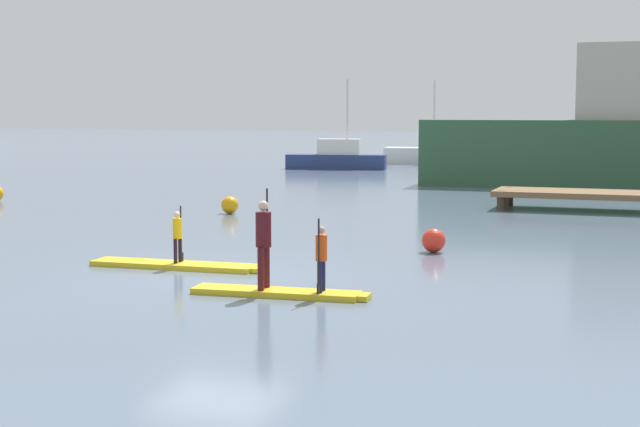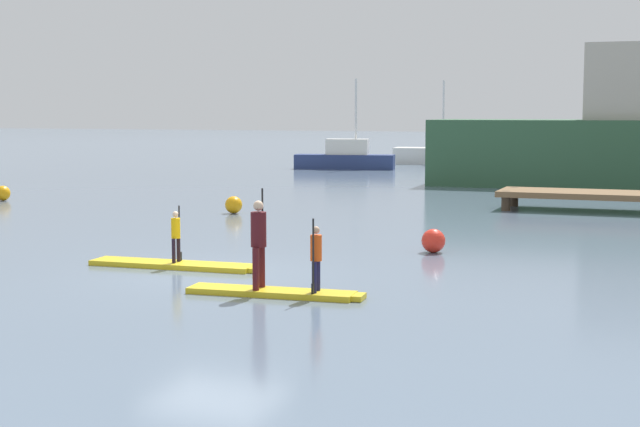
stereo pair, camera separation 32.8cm
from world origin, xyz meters
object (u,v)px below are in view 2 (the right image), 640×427
(mooring_buoy_near, at_px, (3,193))
(mooring_buoy_mid, at_px, (234,205))
(paddleboard_far, at_px, (275,293))
(fishing_boat_green_midground, at_px, (445,152))
(paddleboard_near, at_px, (176,265))
(paddler_child_front, at_px, (316,255))
(mooring_buoy_far, at_px, (433,241))
(paddler_child_solo, at_px, (176,234))
(paddler_adult, at_px, (259,238))
(motor_boat_small_navy, at_px, (345,158))

(mooring_buoy_near, xyz_separation_m, mooring_buoy_mid, (9.27, -0.83, 0.00))
(paddleboard_far, xyz_separation_m, fishing_boat_green_midground, (-6.54, 39.56, 0.68))
(paddleboard_near, bearing_deg, paddler_child_front, -26.94)
(paddleboard_near, bearing_deg, mooring_buoy_far, 40.91)
(paddleboard_near, distance_m, paddler_child_solo, 0.62)
(paddler_child_solo, relative_size, paddleboard_far, 0.36)
(paddleboard_near, bearing_deg, fishing_boat_green_midground, 95.36)
(mooring_buoy_mid, bearing_deg, paddleboard_near, -70.58)
(paddleboard_near, xyz_separation_m, mooring_buoy_near, (-12.57, 10.18, 0.21))
(paddler_child_solo, distance_m, paddleboard_far, 3.64)
(paddler_adult, xyz_separation_m, mooring_buoy_far, (1.60, 5.70, -0.70))
(mooring_buoy_near, height_order, mooring_buoy_far, mooring_buoy_far)
(mooring_buoy_mid, height_order, mooring_buoy_far, same)
(motor_boat_small_navy, distance_m, mooring_buoy_mid, 22.19)
(paddler_child_solo, xyz_separation_m, fishing_boat_green_midground, (-3.54, 37.60, 0.06))
(fishing_boat_green_midground, height_order, mooring_buoy_mid, fishing_boat_green_midground)
(paddler_adult, height_order, mooring_buoy_far, paddler_adult)
(paddleboard_near, bearing_deg, paddleboard_far, -32.86)
(paddleboard_near, distance_m, paddler_adult, 3.47)
(fishing_boat_green_midground, xyz_separation_m, mooring_buoy_far, (7.84, -33.87, -0.46))
(fishing_boat_green_midground, distance_m, mooring_buoy_near, 28.89)
(motor_boat_small_navy, bearing_deg, paddleboard_near, -76.69)
(paddler_child_solo, relative_size, fishing_boat_green_midground, 0.20)
(paddleboard_far, relative_size, mooring_buoy_far, 5.89)
(motor_boat_small_navy, bearing_deg, paddler_child_front, -71.44)
(motor_boat_small_navy, height_order, mooring_buoy_near, motor_boat_small_navy)
(paddler_adult, bearing_deg, paddler_child_solo, 143.89)
(paddler_child_solo, bearing_deg, fishing_boat_green_midground, 95.37)
(paddleboard_far, relative_size, mooring_buoy_near, 5.93)
(paddler_child_solo, bearing_deg, mooring_buoy_near, 141.06)
(mooring_buoy_far, bearing_deg, motor_boat_small_navy, 113.09)
(paddler_child_front, bearing_deg, paddleboard_far, -176.03)
(mooring_buoy_far, bearing_deg, paddleboard_near, -139.09)
(paddler_child_solo, xyz_separation_m, paddler_adult, (2.71, -1.98, 0.29))
(mooring_buoy_mid, bearing_deg, paddler_child_solo, -70.50)
(paddler_adult, relative_size, mooring_buoy_near, 3.26)
(paddler_adult, bearing_deg, paddleboard_near, 144.19)
(paddleboard_far, relative_size, motor_boat_small_navy, 0.57)
(motor_boat_small_navy, bearing_deg, paddler_child_solo, -76.67)
(fishing_boat_green_midground, height_order, mooring_buoy_far, fishing_boat_green_midground)
(paddler_child_solo, bearing_deg, paddler_adult, -36.11)
(motor_boat_small_navy, xyz_separation_m, mooring_buoy_mid, (4.08, -21.81, -0.35))
(fishing_boat_green_midground, bearing_deg, paddler_child_solo, -84.63)
(motor_boat_small_navy, height_order, mooring_buoy_mid, motor_boat_small_navy)
(paddleboard_far, distance_m, mooring_buoy_far, 5.84)
(paddleboard_far, xyz_separation_m, mooring_buoy_far, (1.31, 5.68, 0.21))
(paddleboard_near, height_order, paddleboard_far, same)
(paddler_child_front, relative_size, motor_boat_small_navy, 0.23)
(mooring_buoy_near, bearing_deg, paddler_child_front, -36.53)
(mooring_buoy_near, relative_size, mooring_buoy_far, 0.99)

